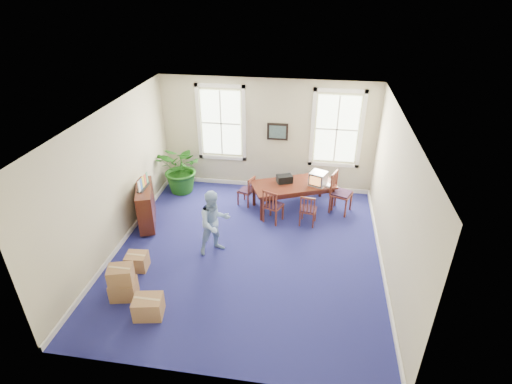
# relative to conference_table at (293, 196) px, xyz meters

# --- Properties ---
(floor) EXTENTS (6.50, 6.50, 0.00)m
(floor) POSITION_rel_conference_table_xyz_m (-0.86, -2.12, -0.37)
(floor) COLOR navy
(floor) RESTS_ON ground
(ceiling) EXTENTS (6.50, 6.50, 0.00)m
(ceiling) POSITION_rel_conference_table_xyz_m (-0.86, -2.12, 2.83)
(ceiling) COLOR white
(ceiling) RESTS_ON ground
(wall_back) EXTENTS (6.50, 0.00, 6.50)m
(wall_back) POSITION_rel_conference_table_xyz_m (-0.86, 1.13, 1.23)
(wall_back) COLOR #C2B995
(wall_back) RESTS_ON ground
(wall_front) EXTENTS (6.50, 0.00, 6.50)m
(wall_front) POSITION_rel_conference_table_xyz_m (-0.86, -5.37, 1.23)
(wall_front) COLOR #C2B995
(wall_front) RESTS_ON ground
(wall_left) EXTENTS (0.00, 6.50, 6.50)m
(wall_left) POSITION_rel_conference_table_xyz_m (-3.86, -2.12, 1.23)
(wall_left) COLOR #C2B995
(wall_left) RESTS_ON ground
(wall_right) EXTENTS (0.00, 6.50, 6.50)m
(wall_right) POSITION_rel_conference_table_xyz_m (2.14, -2.12, 1.23)
(wall_right) COLOR #C2B995
(wall_right) RESTS_ON ground
(baseboard_back) EXTENTS (6.00, 0.04, 0.12)m
(baseboard_back) POSITION_rel_conference_table_xyz_m (-0.86, 1.10, -0.31)
(baseboard_back) COLOR white
(baseboard_back) RESTS_ON ground
(baseboard_left) EXTENTS (0.04, 6.50, 0.12)m
(baseboard_left) POSITION_rel_conference_table_xyz_m (-3.83, -2.12, -0.31)
(baseboard_left) COLOR white
(baseboard_left) RESTS_ON ground
(baseboard_right) EXTENTS (0.04, 6.50, 0.12)m
(baseboard_right) POSITION_rel_conference_table_xyz_m (2.11, -2.12, -0.31)
(baseboard_right) COLOR white
(baseboard_right) RESTS_ON ground
(window_left) EXTENTS (1.40, 0.12, 2.20)m
(window_left) POSITION_rel_conference_table_xyz_m (-2.16, 1.11, 1.53)
(window_left) COLOR white
(window_left) RESTS_ON ground
(window_right) EXTENTS (1.40, 0.12, 2.20)m
(window_right) POSITION_rel_conference_table_xyz_m (1.04, 1.11, 1.53)
(window_right) COLOR white
(window_right) RESTS_ON ground
(wall_picture) EXTENTS (0.58, 0.06, 0.48)m
(wall_picture) POSITION_rel_conference_table_xyz_m (-0.56, 1.08, 1.38)
(wall_picture) COLOR black
(wall_picture) RESTS_ON ground
(conference_table) EXTENTS (2.36, 1.75, 0.73)m
(conference_table) POSITION_rel_conference_table_xyz_m (0.00, 0.00, 0.00)
(conference_table) COLOR #491C11
(conference_table) RESTS_ON ground
(crt_tv) EXTENTS (0.53, 0.55, 0.36)m
(crt_tv) POSITION_rel_conference_table_xyz_m (0.63, 0.05, 0.54)
(crt_tv) COLOR #B7B7BC
(crt_tv) RESTS_ON conference_table
(game_console) EXTENTS (0.19, 0.21, 0.04)m
(game_console) POSITION_rel_conference_table_xyz_m (0.93, 0.00, 0.39)
(game_console) COLOR white
(game_console) RESTS_ON conference_table
(equipment_bag) EXTENTS (0.47, 0.39, 0.20)m
(equipment_bag) POSITION_rel_conference_table_xyz_m (-0.24, 0.05, 0.47)
(equipment_bag) COLOR black
(equipment_bag) RESTS_ON conference_table
(chair_near_left) EXTENTS (0.55, 0.55, 0.93)m
(chair_near_left) POSITION_rel_conference_table_xyz_m (-0.44, -0.73, 0.10)
(chair_near_left) COLOR maroon
(chair_near_left) RESTS_ON ground
(chair_near_right) EXTENTS (0.44, 0.44, 0.86)m
(chair_near_right) POSITION_rel_conference_table_xyz_m (0.44, -0.73, 0.07)
(chair_near_right) COLOR maroon
(chair_near_right) RESTS_ON ground
(chair_end_left) EXTENTS (0.50, 0.50, 0.84)m
(chair_end_left) POSITION_rel_conference_table_xyz_m (-1.27, 0.00, 0.06)
(chair_end_left) COLOR maroon
(chair_end_left) RESTS_ON ground
(chair_end_right) EXTENTS (0.64, 0.64, 1.11)m
(chair_end_right) POSITION_rel_conference_table_xyz_m (1.27, 0.00, 0.19)
(chair_end_right) COLOR maroon
(chair_end_right) RESTS_ON ground
(man) EXTENTS (0.95, 0.92, 1.54)m
(man) POSITION_rel_conference_table_xyz_m (-1.59, -2.19, 0.40)
(man) COLOR #8DAFD7
(man) RESTS_ON ground
(credenza) EXTENTS (0.79, 1.31, 0.99)m
(credenza) POSITION_rel_conference_table_xyz_m (-3.55, -1.36, 0.13)
(credenza) COLOR #491C11
(credenza) RESTS_ON ground
(brochure_rack) EXTENTS (0.28, 0.72, 0.31)m
(brochure_rack) POSITION_rel_conference_table_xyz_m (-3.54, -1.36, 0.78)
(brochure_rack) COLOR #99999E
(brochure_rack) RESTS_ON credenza
(potted_plant) EXTENTS (1.63, 1.52, 1.47)m
(potted_plant) POSITION_rel_conference_table_xyz_m (-3.18, 0.43, 0.37)
(potted_plant) COLOR #185111
(potted_plant) RESTS_ON ground
(cardboard_boxes) EXTENTS (1.56, 1.56, 0.76)m
(cardboard_boxes) POSITION_rel_conference_table_xyz_m (-2.82, -3.81, 0.02)
(cardboard_boxes) COLOR #A47447
(cardboard_boxes) RESTS_ON ground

